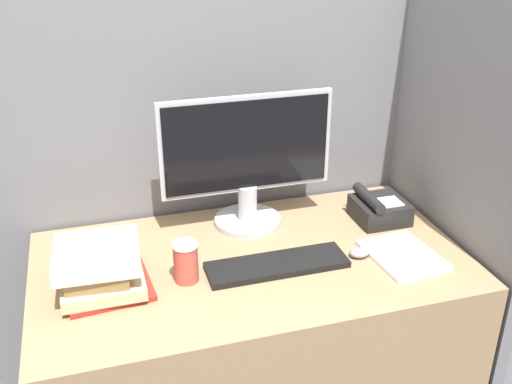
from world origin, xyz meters
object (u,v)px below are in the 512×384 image
object	(u,v)px
mouse	(359,253)
book_stack	(100,267)
coffee_cup	(186,262)
desk_telephone	(379,209)
monitor	(247,163)
keyboard	(277,265)

from	to	relation	value
mouse	book_stack	bearing A→B (deg)	175.07
coffee_cup	desk_telephone	distance (m)	0.73
monitor	mouse	distance (m)	0.46
monitor	mouse	size ratio (longest dim) A/B	9.08
keyboard	coffee_cup	xyz separation A→B (m)	(-0.27, 0.01, 0.05)
mouse	desk_telephone	bearing A→B (deg)	50.40
coffee_cup	book_stack	distance (m)	0.24
mouse	coffee_cup	size ratio (longest dim) A/B	0.51
keyboard	mouse	size ratio (longest dim) A/B	6.77
keyboard	monitor	bearing A→B (deg)	91.64
monitor	keyboard	bearing A→B (deg)	-88.36
keyboard	coffee_cup	bearing A→B (deg)	177.18
desk_telephone	keyboard	bearing A→B (deg)	-156.37
monitor	keyboard	world-z (taller)	monitor
keyboard	mouse	distance (m)	0.26
mouse	book_stack	size ratio (longest dim) A/B	0.21
keyboard	book_stack	distance (m)	0.52
book_stack	desk_telephone	distance (m)	0.95
monitor	desk_telephone	size ratio (longest dim) A/B	3.19
mouse	book_stack	world-z (taller)	book_stack
coffee_cup	desk_telephone	bearing A→B (deg)	13.99
monitor	book_stack	distance (m)	0.58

